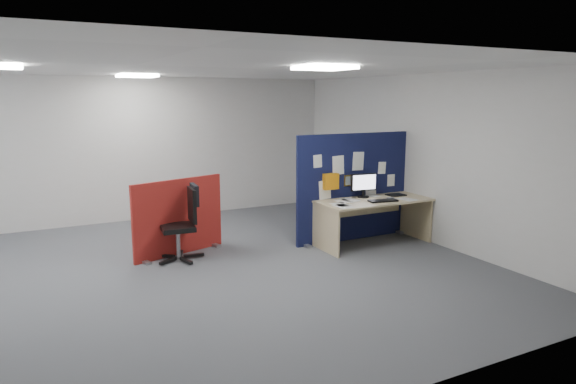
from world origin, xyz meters
name	(u,v)px	position (x,y,z in m)	size (l,w,h in m)	color
floor	(148,281)	(0.00, 0.00, 0.00)	(9.00, 9.00, 0.00)	#4D5054
ceiling	(136,65)	(0.00, 0.00, 2.70)	(9.00, 7.00, 0.02)	white
wall_back	(102,151)	(0.00, 3.50, 1.35)	(9.00, 0.02, 2.70)	silver
wall_front	(258,252)	(0.00, -3.50, 1.35)	(9.00, 0.02, 2.70)	silver
wall_right	(422,158)	(4.50, 0.00, 1.35)	(0.02, 7.00, 2.70)	silver
ceiling_lights	(152,71)	(0.33, 0.67, 2.67)	(4.10, 4.10, 0.04)	white
navy_divider	(353,187)	(3.47, 0.45, 0.88)	(2.13, 0.30, 1.75)	#0E1533
main_desk	(372,209)	(3.58, 0.09, 0.56)	(1.83, 0.81, 0.73)	tan
monitor_main	(364,184)	(3.54, 0.27, 0.95)	(0.44, 0.18, 0.39)	black
keyboard	(383,201)	(3.62, -0.14, 0.74)	(0.45, 0.18, 0.03)	black
mouse	(390,198)	(3.82, -0.06, 0.74)	(0.10, 0.06, 0.03)	#949398
paper_tray	(396,195)	(4.13, 0.17, 0.74)	(0.28, 0.22, 0.01)	black
red_divider	(179,218)	(0.70, 0.96, 0.56)	(1.46, 0.51, 1.14)	maroon
office_chair	(185,218)	(0.71, 0.68, 0.61)	(0.70, 0.71, 1.07)	black
desk_papers	(360,201)	(3.32, 0.06, 0.73)	(1.44, 0.87, 0.00)	white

